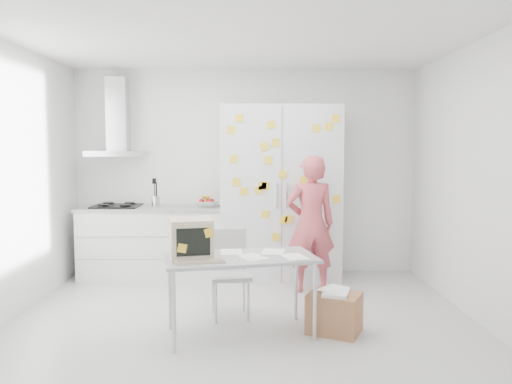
{
  "coord_description": "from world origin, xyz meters",
  "views": [
    {
      "loc": [
        0.09,
        -4.67,
        1.67
      ],
      "look_at": [
        0.13,
        0.73,
        1.19
      ],
      "focal_mm": 35.0,
      "sensor_mm": 36.0,
      "label": 1
    }
  ],
  "objects_px": {
    "chair": "(229,267)",
    "cardboard_box": "(334,312)",
    "person": "(311,224)",
    "desk": "(209,247)"
  },
  "relations": [
    {
      "from": "chair",
      "to": "cardboard_box",
      "type": "distance_m",
      "value": 1.13
    },
    {
      "from": "person",
      "to": "desk",
      "type": "relative_size",
      "value": 1.11
    },
    {
      "from": "desk",
      "to": "cardboard_box",
      "type": "relative_size",
      "value": 2.57
    },
    {
      "from": "cardboard_box",
      "to": "desk",
      "type": "bearing_deg",
      "value": -176.37
    },
    {
      "from": "person",
      "to": "chair",
      "type": "distance_m",
      "value": 1.27
    },
    {
      "from": "desk",
      "to": "cardboard_box",
      "type": "bearing_deg",
      "value": -8.75
    },
    {
      "from": "person",
      "to": "desk",
      "type": "xyz_separation_m",
      "value": [
        -1.06,
        -1.4,
        0.01
      ]
    },
    {
      "from": "cardboard_box",
      "to": "person",
      "type": "bearing_deg",
      "value": 92.86
    },
    {
      "from": "chair",
      "to": "desk",
      "type": "bearing_deg",
      "value": -113.82
    },
    {
      "from": "person",
      "to": "chair",
      "type": "relative_size",
      "value": 1.85
    }
  ]
}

